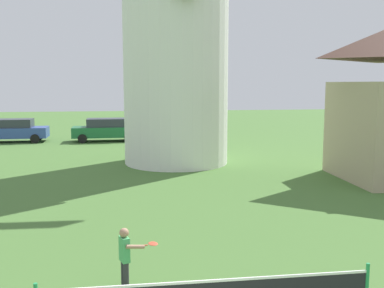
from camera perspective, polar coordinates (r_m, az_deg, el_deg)
windmill at (r=22.32m, az=-2.13°, el=17.95°), size 8.14×5.84×15.63m
player_far at (r=8.87m, az=-8.49°, el=-13.82°), size 0.79×0.39×1.21m
parked_car_blue at (r=32.31m, az=-21.93°, el=1.66°), size 4.47×1.96×1.56m
parked_car_green at (r=31.04m, az=-10.99°, el=1.86°), size 4.53×1.97×1.56m
parked_car_cream at (r=30.92m, az=-1.25°, el=1.97°), size 4.26×2.33×1.56m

